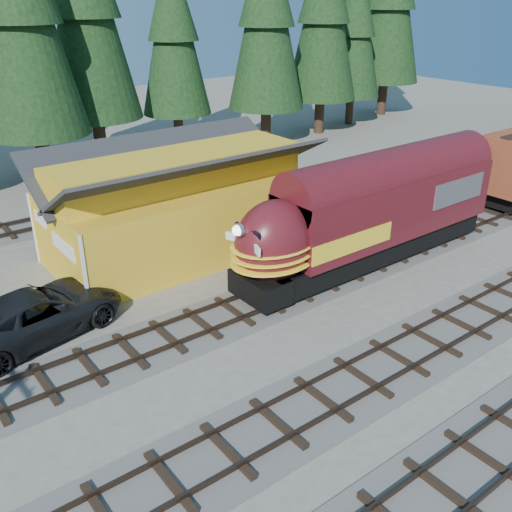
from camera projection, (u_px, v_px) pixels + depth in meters
ground at (333, 347)px, 20.47m from camera, size 120.00×120.00×0.00m
track_siding at (419, 242)px, 28.82m from camera, size 68.00×3.20×0.33m
depot at (179, 193)px, 26.77m from camera, size 12.80×7.00×5.30m
conifer_backdrop at (83, 10)px, 35.27m from camera, size 79.32×23.78×17.51m
locomotive at (364, 219)px, 25.47m from camera, size 14.65×2.91×3.98m
pickup_truck_a at (36, 314)px, 20.81m from camera, size 6.93×4.28×1.79m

